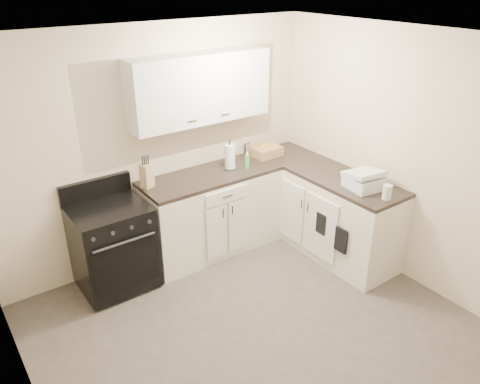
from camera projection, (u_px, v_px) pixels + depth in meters
floor at (264, 338)px, 4.13m from camera, size 3.60×3.60×0.00m
ceiling at (273, 44)px, 3.04m from camera, size 3.60×3.60×0.00m
wall_back at (160, 147)px, 4.90m from camera, size 3.60×0.00×3.60m
wall_right at (412, 162)px, 4.53m from camera, size 0.00×3.60×3.60m
wall_left at (19, 301)px, 2.64m from camera, size 0.00×3.60×3.60m
base_cabinets_back at (212, 214)px, 5.25m from camera, size 1.55×0.60×0.90m
base_cabinets_right at (322, 210)px, 5.34m from camera, size 0.60×1.90×0.90m
countertop_back at (211, 176)px, 5.05m from camera, size 1.55×0.60×0.04m
countertop_right at (325, 172)px, 5.14m from camera, size 0.60×1.90×0.04m
upper_cabinets at (200, 88)px, 4.76m from camera, size 1.55×0.30×0.70m
stove at (113, 247)px, 4.61m from camera, size 0.71×0.61×0.86m
knife_block at (147, 176)px, 4.69m from camera, size 0.14×0.13×0.25m
paper_towel at (230, 157)px, 5.12m from camera, size 0.12×0.12×0.28m
soap_bottle at (247, 161)px, 5.15m from camera, size 0.06×0.06×0.16m
picture_frame at (248, 148)px, 5.57m from camera, size 0.11×0.06×0.13m
wicker_basket at (267, 152)px, 5.49m from camera, size 0.34×0.23×0.11m
countertop_grill at (365, 182)px, 4.70m from camera, size 0.38×0.36×0.12m
glass_jar at (387, 192)px, 4.46m from camera, size 0.12×0.12×0.15m
oven_mitt_near at (341, 240)px, 4.73m from camera, size 0.02×0.15×0.27m
oven_mitt_far at (321, 224)px, 4.92m from camera, size 0.02×0.13×0.23m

